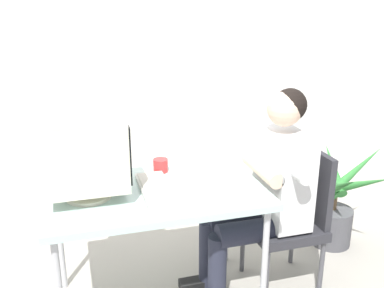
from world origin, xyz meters
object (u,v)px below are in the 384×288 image
object	(u,v)px
person_seated	(266,187)
potted_plant	(334,203)
desk	(155,199)
desk_mug	(160,165)
crt_monitor	(86,153)
office_chair	(294,213)
keyboard	(156,188)

from	to	relation	value
person_seated	potted_plant	bearing A→B (deg)	25.06
desk	desk_mug	xyz separation A→B (m)	(0.09, 0.26, 0.10)
potted_plant	desk_mug	distance (m)	1.37
person_seated	desk_mug	world-z (taller)	person_seated
crt_monitor	office_chair	distance (m)	1.31
crt_monitor	person_seated	xyz separation A→B (m)	(1.02, -0.05, -0.30)
office_chair	person_seated	world-z (taller)	person_seated
person_seated	potted_plant	world-z (taller)	person_seated
desk_mug	person_seated	bearing A→B (deg)	-27.04
desk	desk_mug	world-z (taller)	desk_mug
person_seated	keyboard	bearing A→B (deg)	177.56
crt_monitor	desk_mug	distance (m)	0.55
crt_monitor	keyboard	xyz separation A→B (m)	(0.36, -0.02, -0.24)
desk_mug	keyboard	bearing A→B (deg)	-107.93
keyboard	desk_mug	distance (m)	0.28
desk	crt_monitor	bearing A→B (deg)	178.39
potted_plant	desk_mug	xyz separation A→B (m)	(-1.29, -0.04, 0.45)
keyboard	desk_mug	xyz separation A→B (m)	(0.09, 0.27, 0.03)
person_seated	desk_mug	distance (m)	0.65
office_chair	desk_mug	bearing A→B (deg)	159.12
desk	potted_plant	distance (m)	1.45
keyboard	desk_mug	world-z (taller)	desk_mug
office_chair	potted_plant	world-z (taller)	office_chair
desk	office_chair	size ratio (longest dim) A/B	1.36
desk	keyboard	distance (m)	0.07
potted_plant	desk_mug	bearing A→B (deg)	-178.23
keyboard	person_seated	distance (m)	0.66
desk	person_seated	size ratio (longest dim) A/B	0.95
keyboard	office_chair	xyz separation A→B (m)	(0.86, -0.03, -0.27)
person_seated	desk_mug	xyz separation A→B (m)	(-0.58, 0.29, 0.09)
office_chair	desk	bearing A→B (deg)	177.50
desk	crt_monitor	xyz separation A→B (m)	(-0.36, 0.01, 0.31)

